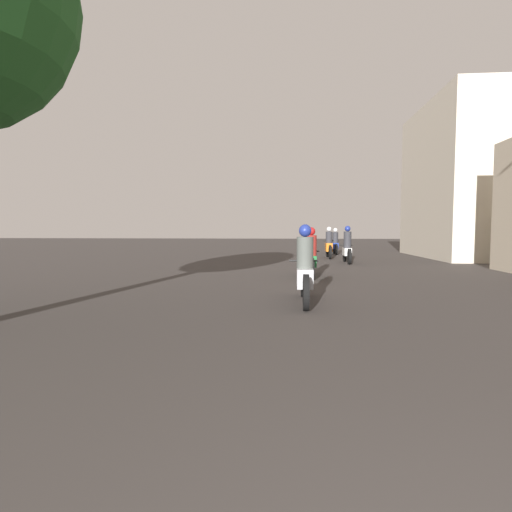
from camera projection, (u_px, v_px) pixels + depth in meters
name	position (u px, v px, depth m)	size (l,w,h in m)	color
motorcycle_silver	(305.00, 272.00, 7.71)	(0.60, 2.11, 1.53)	black
motorcycle_green	(311.00, 257.00, 11.96)	(0.60, 2.10, 1.49)	black
motorcycle_white	(347.00, 248.00, 16.88)	(0.60, 2.04, 1.58)	black
motorcycle_orange	(329.00, 245.00, 19.75)	(0.60, 2.13, 1.55)	black
motorcycle_blue	(335.00, 244.00, 22.86)	(0.60, 1.91, 1.50)	black
building_right_far	(481.00, 181.00, 20.17)	(5.74, 7.98, 7.74)	beige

